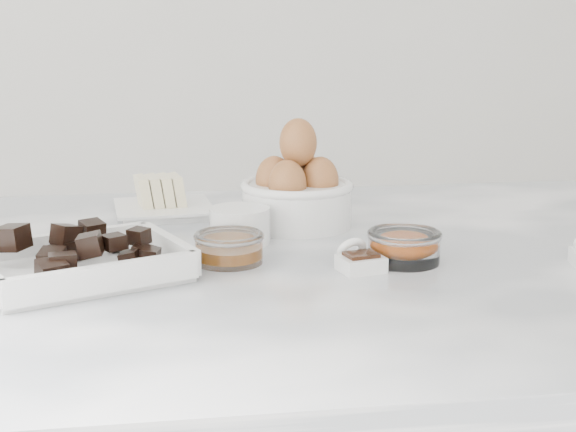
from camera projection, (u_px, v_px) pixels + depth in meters
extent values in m
cube|color=white|center=(275.00, 271.00, 0.96)|extent=(1.20, 0.80, 0.04)
cube|color=white|center=(83.00, 273.00, 0.86)|extent=(0.24, 0.21, 0.01)
cube|color=white|center=(164.00, 211.00, 1.16)|extent=(0.13, 0.13, 0.01)
cube|color=white|center=(164.00, 206.00, 1.16)|extent=(0.15, 0.15, 0.00)
cylinder|color=white|center=(240.00, 225.00, 1.00)|extent=(0.08, 0.08, 0.05)
cylinder|color=white|center=(240.00, 212.00, 1.00)|extent=(0.06, 0.06, 0.01)
cylinder|color=white|center=(297.00, 205.00, 1.09)|extent=(0.15, 0.15, 0.06)
torus|color=white|center=(297.00, 186.00, 1.08)|extent=(0.15, 0.15, 0.01)
ellipsoid|color=#9C5E32|center=(319.00, 179.00, 1.09)|extent=(0.05, 0.05, 0.07)
ellipsoid|color=#9C5E32|center=(275.00, 182.00, 1.07)|extent=(0.05, 0.05, 0.07)
ellipsoid|color=#9C5E32|center=(296.00, 176.00, 1.11)|extent=(0.05, 0.05, 0.07)
ellipsoid|color=#9C5E32|center=(296.00, 185.00, 1.05)|extent=(0.05, 0.05, 0.07)
ellipsoid|color=#9C5E32|center=(298.00, 143.00, 1.07)|extent=(0.05, 0.05, 0.07)
cylinder|color=white|center=(229.00, 249.00, 0.92)|extent=(0.08, 0.08, 0.03)
torus|color=white|center=(229.00, 236.00, 0.92)|extent=(0.08, 0.08, 0.01)
cylinder|color=orange|center=(229.00, 253.00, 0.92)|extent=(0.06, 0.06, 0.01)
cylinder|color=white|center=(404.00, 248.00, 0.92)|extent=(0.08, 0.08, 0.03)
torus|color=white|center=(404.00, 234.00, 0.92)|extent=(0.09, 0.09, 0.01)
ellipsoid|color=#E05306|center=(404.00, 247.00, 0.92)|extent=(0.05, 0.05, 0.02)
cube|color=white|center=(361.00, 264.00, 0.89)|extent=(0.06, 0.05, 0.02)
cube|color=black|center=(361.00, 255.00, 0.88)|extent=(0.04, 0.03, 0.00)
torus|color=white|center=(352.00, 249.00, 0.91)|extent=(0.04, 0.04, 0.03)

